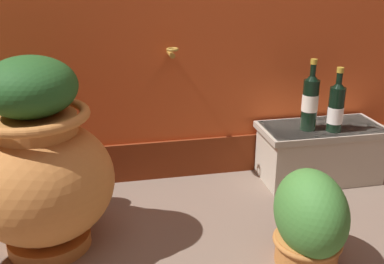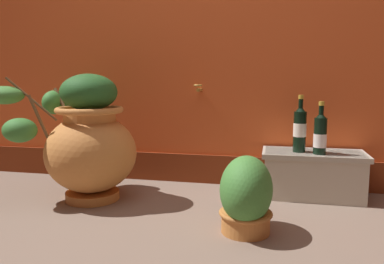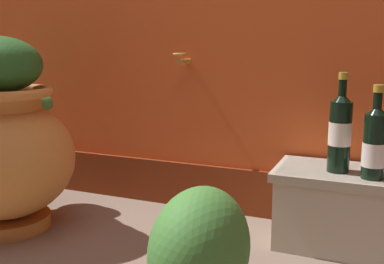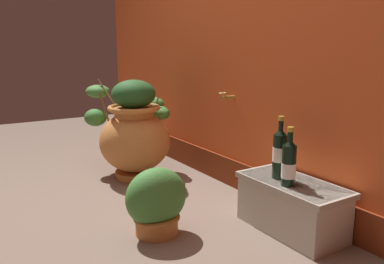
{
  "view_description": "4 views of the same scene",
  "coord_description": "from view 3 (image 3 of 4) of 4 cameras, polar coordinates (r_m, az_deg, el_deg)",
  "views": [
    {
      "loc": [
        -0.4,
        -0.98,
        1.05
      ],
      "look_at": [
        -0.04,
        0.79,
        0.36
      ],
      "focal_mm": 42.3,
      "sensor_mm": 36.0,
      "label": 1
    },
    {
      "loc": [
        0.41,
        -1.41,
        0.71
      ],
      "look_at": [
        -0.06,
        0.74,
        0.41
      ],
      "focal_mm": 35.25,
      "sensor_mm": 36.0,
      "label": 2
    },
    {
      "loc": [
        0.69,
        -0.7,
        0.71
      ],
      "look_at": [
        0.07,
        0.78,
        0.41
      ],
      "focal_mm": 42.79,
      "sensor_mm": 36.0,
      "label": 3
    },
    {
      "loc": [
        2.06,
        -0.59,
        0.98
      ],
      "look_at": [
        0.01,
        0.7,
        0.46
      ],
      "focal_mm": 37.1,
      "sensor_mm": 36.0,
      "label": 4
    }
  ],
  "objects": [
    {
      "name": "stone_ledge",
      "position": [
        1.73,
        20.45,
        -8.81
      ],
      "size": [
        0.61,
        0.3,
        0.28
      ],
      "color": "beige",
      "rests_on": "ground_plane"
    },
    {
      "name": "wine_bottle_left",
      "position": [
        1.6,
        21.8,
        -1.15
      ],
      "size": [
        0.07,
        0.07,
        0.31
      ],
      "color": "black",
      "rests_on": "stone_ledge"
    },
    {
      "name": "wine_bottle_middle",
      "position": [
        1.64,
        17.97,
        0.25
      ],
      "size": [
        0.08,
        0.08,
        0.34
      ],
      "color": "black",
      "rests_on": "stone_ledge"
    },
    {
      "name": "potted_shrub",
      "position": [
        1.2,
        1.02,
        -15.64
      ],
      "size": [
        0.25,
        0.34,
        0.37
      ],
      "color": "#CC7F3D",
      "rests_on": "ground_plane"
    }
  ]
}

